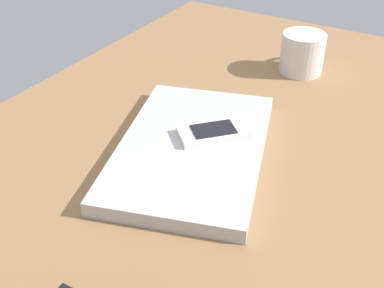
{
  "coord_description": "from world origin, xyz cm",
  "views": [
    {
      "loc": [
        -55.82,
        -28.46,
        45.82
      ],
      "look_at": [
        -4.42,
        1.85,
        5.0
      ],
      "focal_mm": 44.62,
      "sensor_mm": 36.0,
      "label": 1
    }
  ],
  "objects": [
    {
      "name": "cell_phone_on_laptop",
      "position": [
        -1.08,
        -0.15,
        5.87
      ],
      "size": [
        11.31,
        11.14,
        1.21
      ],
      "color": "silver",
      "rests_on": "laptop_closed"
    },
    {
      "name": "laptop_closed",
      "position": [
        -4.42,
        1.85,
        4.15
      ],
      "size": [
        38.56,
        30.36,
        2.3
      ],
      "primitive_type": "cube",
      "rotation": [
        0.0,
        0.0,
        0.3
      ],
      "color": "#B7BABC",
      "rests_on": "desk_surface"
    },
    {
      "name": "desk_surface",
      "position": [
        0.0,
        0.0,
        1.5
      ],
      "size": [
        120.0,
        80.0,
        3.0
      ],
      "primitive_type": "cube",
      "color": "olive",
      "rests_on": "ground"
    },
    {
      "name": "coffee_mug",
      "position": [
        32.29,
        -2.3,
        7.01
      ],
      "size": [
        11.66,
        8.63,
        8.02
      ],
      "color": "silver",
      "rests_on": "desk_surface"
    }
  ]
}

